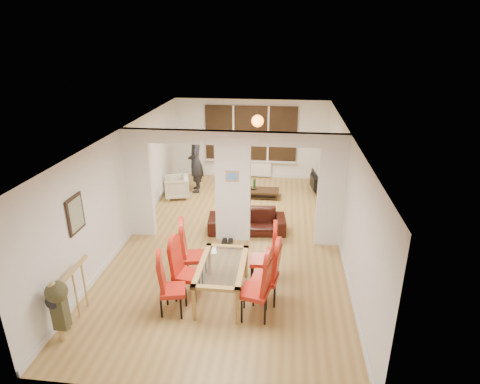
% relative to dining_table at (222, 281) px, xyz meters
% --- Properties ---
extents(floor, '(5.00, 9.00, 0.01)m').
position_rel_dining_table_xyz_m(floor, '(-0.10, 2.29, -0.35)').
color(floor, '#A47E42').
rests_on(floor, ground).
extents(room_walls, '(5.00, 9.00, 2.60)m').
position_rel_dining_table_xyz_m(room_walls, '(-0.10, 2.29, 0.95)').
color(room_walls, silver).
rests_on(room_walls, floor).
extents(divider_wall, '(5.00, 0.18, 2.60)m').
position_rel_dining_table_xyz_m(divider_wall, '(-0.10, 2.29, 0.95)').
color(divider_wall, white).
rests_on(divider_wall, floor).
extents(bay_window_blinds, '(3.00, 0.08, 1.80)m').
position_rel_dining_table_xyz_m(bay_window_blinds, '(-0.10, 6.73, 1.15)').
color(bay_window_blinds, black).
rests_on(bay_window_blinds, room_walls).
extents(radiator, '(1.40, 0.08, 0.50)m').
position_rel_dining_table_xyz_m(radiator, '(-0.10, 6.69, -0.05)').
color(radiator, white).
rests_on(radiator, floor).
extents(pendant_light, '(0.36, 0.36, 0.36)m').
position_rel_dining_table_xyz_m(pendant_light, '(0.20, 5.59, 1.80)').
color(pendant_light, orange).
rests_on(pendant_light, room_walls).
extents(stair_newel, '(0.40, 1.20, 1.10)m').
position_rel_dining_table_xyz_m(stair_newel, '(-2.35, -0.91, 0.20)').
color(stair_newel, tan).
rests_on(stair_newel, floor).
extents(wall_poster, '(0.04, 0.52, 0.67)m').
position_rel_dining_table_xyz_m(wall_poster, '(-2.57, -0.11, 1.25)').
color(wall_poster, gray).
rests_on(wall_poster, room_walls).
extents(pillar_photo, '(0.30, 0.03, 0.25)m').
position_rel_dining_table_xyz_m(pillar_photo, '(-0.10, 2.20, 1.25)').
color(pillar_photo, '#4C8CD8').
rests_on(pillar_photo, divider_wall).
extents(dining_table, '(0.83, 1.48, 0.70)m').
position_rel_dining_table_xyz_m(dining_table, '(0.00, 0.00, 0.00)').
color(dining_table, olive).
rests_on(dining_table, floor).
extents(dining_chair_la, '(0.51, 0.51, 1.06)m').
position_rel_dining_table_xyz_m(dining_chair_la, '(-0.77, -0.52, 0.18)').
color(dining_chair_la, '#A81E11').
rests_on(dining_chair_la, floor).
extents(dining_chair_lb, '(0.50, 0.50, 1.10)m').
position_rel_dining_table_xyz_m(dining_chair_lb, '(-0.64, -0.05, 0.20)').
color(dining_chair_lb, '#A81E11').
rests_on(dining_chair_lb, floor).
extents(dining_chair_lc, '(0.54, 0.54, 1.15)m').
position_rel_dining_table_xyz_m(dining_chair_lc, '(-0.64, 0.55, 0.23)').
color(dining_chair_lc, '#A81E11').
rests_on(dining_chair_lc, floor).
extents(dining_chair_ra, '(0.56, 0.56, 1.17)m').
position_rel_dining_table_xyz_m(dining_chair_ra, '(0.63, -0.47, 0.24)').
color(dining_chair_ra, '#A81E11').
rests_on(dining_chair_ra, floor).
extents(dining_chair_rb, '(0.52, 0.52, 1.13)m').
position_rel_dining_table_xyz_m(dining_chair_rb, '(0.78, -0.01, 0.22)').
color(dining_chair_rb, '#A81E11').
rests_on(dining_chair_rb, floor).
extents(dining_chair_rc, '(0.48, 0.48, 1.17)m').
position_rel_dining_table_xyz_m(dining_chair_rc, '(0.70, 0.56, 0.24)').
color(dining_chair_rc, '#A81E11').
rests_on(dining_chair_rc, floor).
extents(sofa, '(1.94, 0.90, 0.55)m').
position_rel_dining_table_xyz_m(sofa, '(0.18, 2.70, -0.07)').
color(sofa, black).
rests_on(sofa, floor).
extents(armchair, '(0.85, 0.87, 0.64)m').
position_rel_dining_table_xyz_m(armchair, '(-2.10, 4.66, -0.03)').
color(armchair, beige).
rests_on(armchair, floor).
extents(person, '(0.77, 0.58, 1.90)m').
position_rel_dining_table_xyz_m(person, '(-1.63, 5.23, 0.60)').
color(person, black).
rests_on(person, floor).
extents(television, '(1.01, 0.29, 0.58)m').
position_rel_dining_table_xyz_m(television, '(1.90, 5.62, -0.06)').
color(television, black).
rests_on(television, floor).
extents(coffee_table, '(1.19, 0.84, 0.25)m').
position_rel_dining_table_xyz_m(coffee_table, '(0.37, 4.93, -0.22)').
color(coffee_table, black).
rests_on(coffee_table, floor).
extents(bottle, '(0.08, 0.08, 0.30)m').
position_rel_dining_table_xyz_m(bottle, '(0.17, 5.03, 0.05)').
color(bottle, '#143F19').
rests_on(bottle, coffee_table).
extents(bowl, '(0.20, 0.20, 0.05)m').
position_rel_dining_table_xyz_m(bowl, '(0.15, 4.95, -0.08)').
color(bowl, black).
rests_on(bowl, coffee_table).
extents(shoes, '(0.24, 0.26, 0.10)m').
position_rel_dining_table_xyz_m(shoes, '(-0.20, 1.98, -0.30)').
color(shoes, black).
rests_on(shoes, floor).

